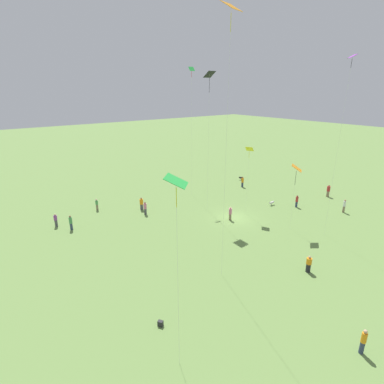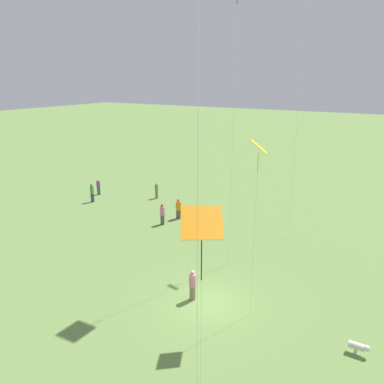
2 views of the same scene
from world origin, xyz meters
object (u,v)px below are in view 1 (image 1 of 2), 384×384
at_px(kite_2, 297,169).
at_px(dog_1, 272,202).
at_px(kite_1, 231,19).
at_px(kite_6, 249,151).
at_px(dog_0, 241,178).
at_px(person_1, 56,220).
at_px(person_11, 242,182).
at_px(person_6, 145,208).
at_px(person_8, 297,201).
at_px(person_10, 363,341).
at_px(person_3, 141,204).
at_px(person_7, 97,204).
at_px(person_4, 328,191).
at_px(person_0, 230,213).
at_px(picnic_bag_1, 160,323).
at_px(person_9, 71,223).
at_px(person_2, 309,264).
at_px(kite_8, 209,80).
at_px(kite_9, 192,80).
at_px(kite_7, 350,74).
at_px(person_5, 344,206).
at_px(kite_5, 176,187).

height_order(kite_2, dog_1, kite_2).
distance_m(kite_1, kite_6, 18.75).
height_order(kite_6, dog_0, kite_6).
height_order(person_1, person_11, person_11).
distance_m(person_6, dog_1, 17.77).
relative_size(person_1, dog_1, 1.87).
xyz_separation_m(person_8, kite_6, (7.21, -2.83, 7.44)).
xyz_separation_m(person_1, dog_1, (-26.14, 11.24, -0.42)).
xyz_separation_m(person_10, person_11, (-18.72, -27.83, -0.01)).
bearing_deg(kite_1, person_3, 117.74).
bearing_deg(kite_2, person_7, 142.31).
height_order(person_8, person_10, person_10).
distance_m(person_4, kite_2, 15.67).
bearing_deg(person_7, person_0, -146.04).
bearing_deg(picnic_bag_1, person_9, -89.11).
xyz_separation_m(person_2, person_7, (9.67, -25.75, 0.03)).
distance_m(kite_8, kite_9, 6.42).
relative_size(person_0, kite_9, 0.09).
xyz_separation_m(person_11, kite_1, (19.93, 16.40, 19.11)).
relative_size(person_10, kite_7, 0.10).
bearing_deg(person_9, person_7, 107.85).
relative_size(person_6, kite_7, 0.09).
relative_size(person_5, kite_1, 0.09).
bearing_deg(person_8, person_6, 10.24).
height_order(person_5, dog_1, person_5).
bearing_deg(person_7, person_4, -126.55).
distance_m(person_10, kite_5, 15.24).
bearing_deg(person_3, person_9, -51.18).
distance_m(person_2, kite_1, 20.77).
bearing_deg(kite_7, kite_2, -70.38).
relative_size(person_7, kite_8, 0.09).
bearing_deg(dog_0, person_2, 179.24).
relative_size(kite_1, kite_9, 1.14).
distance_m(person_3, person_9, 9.51).
bearing_deg(kite_5, kite_8, 46.54).
xyz_separation_m(person_8, kite_8, (10.37, -6.97, 15.76)).
bearing_deg(person_5, kite_7, 167.62).
bearing_deg(person_10, person_0, -126.09).
bearing_deg(person_2, kite_1, 14.92).
bearing_deg(kite_7, kite_5, 1.14).
bearing_deg(person_6, person_0, -25.14).
bearing_deg(person_0, person_9, 175.30).
xyz_separation_m(person_7, person_11, (-23.11, 4.95, 0.09)).
height_order(person_9, kite_2, kite_2).
xyz_separation_m(person_5, dog_0, (-0.19, -18.92, -0.51)).
relative_size(person_9, dog_0, 2.35).
bearing_deg(picnic_bag_1, person_1, -86.05).
bearing_deg(person_8, dog_1, -10.14).
bearing_deg(person_1, person_5, 6.45).
bearing_deg(kite_1, person_6, 118.60).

